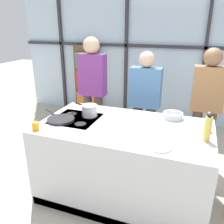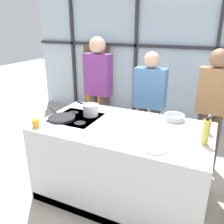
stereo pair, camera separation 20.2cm
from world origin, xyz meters
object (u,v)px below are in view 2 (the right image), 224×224
Objects in this scene: spectator_far_left at (98,86)px; saucepan at (91,110)px; mixing_bowl at (174,117)px; frying_pan at (61,118)px; pepper_grinder at (208,125)px; juice_glass_near at (36,124)px; spectator_center_left at (150,101)px; oil_bottle at (206,132)px; spectator_center_right at (212,104)px; white_plate at (154,148)px.

spectator_far_left is 0.97m from saucepan.
mixing_bowl is (0.95, 0.27, -0.04)m from saucepan.
saucepan is (0.26, 0.25, 0.06)m from frying_pan.
frying_pan is at bearing -136.19° from saucepan.
juice_glass_near is at bearing -159.98° from pepper_grinder.
saucepan is at bearing 61.85° from spectator_center_left.
pepper_grinder is (0.85, -0.83, 0.10)m from spectator_center_left.
frying_pan is (0.11, -1.14, -0.11)m from spectator_far_left.
spectator_center_left is at bearing 127.64° from oil_bottle.
saucepan is at bearing -177.32° from pepper_grinder.
spectator_center_right is 3.30× the size of frying_pan.
saucepan is 0.66m from juice_glass_near.
oil_bottle is at bearing 1.79° from frying_pan.
oil_bottle is at bearing 127.64° from spectator_center_left.
spectator_far_left is 1.70m from spectator_center_right.
white_plate is at bearing -127.13° from pepper_grinder.
saucepan is at bearing 112.37° from spectator_far_left.
saucepan is at bearing 56.84° from juice_glass_near.
saucepan is (-0.48, -0.90, 0.08)m from spectator_center_left.
spectator_center_right reaches higher than frying_pan.
spectator_center_left is at bearing 107.89° from white_plate.
white_plate is (0.44, -1.37, 0.01)m from spectator_center_left.
spectator_far_left reaches higher than white_plate.
spectator_center_left is at bearing 61.85° from saucepan.
saucepan is at bearing 171.56° from oil_bottle.
white_plate is at bearing -144.76° from oil_bottle.
spectator_center_left is 4.73× the size of saucepan.
saucepan is 1.26× the size of oil_bottle.
white_plate is (-0.40, -1.37, -0.05)m from spectator_center_right.
mixing_bowl is 1.56m from juice_glass_near.
pepper_grinder is 2.39× the size of juice_glass_near.
white_plate is (0.92, -0.48, -0.07)m from saucepan.
spectator_far_left is 1.15m from frying_pan.
spectator_far_left is 1.06× the size of spectator_center_right.
spectator_far_left is 1.46m from mixing_bowl.
frying_pan is at bearing 95.65° from spectator_far_left.
mixing_bowl is 2.69× the size of juice_glass_near.
spectator_center_right is at bearing -180.00° from spectator_center_left.
oil_bottle is at bearing -8.44° from saucepan.
spectator_center_left reaches higher than white_plate.
spectator_far_left is 0.86m from spectator_center_left.
spectator_center_right is at bearing 34.01° from saucepan.
pepper_grinder is at bearing 52.87° from white_plate.
juice_glass_near is (-1.69, -1.45, -0.01)m from spectator_center_right.
saucepan reaches higher than frying_pan.
oil_bottle is 3.12× the size of juice_glass_near.
saucepan is 1.41× the size of white_plate.
spectator_far_left is at bearing 153.88° from pepper_grinder.
mixing_bowl is at bearing 32.18° from juice_glass_near.
frying_pan is 1.90× the size of oil_bottle.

